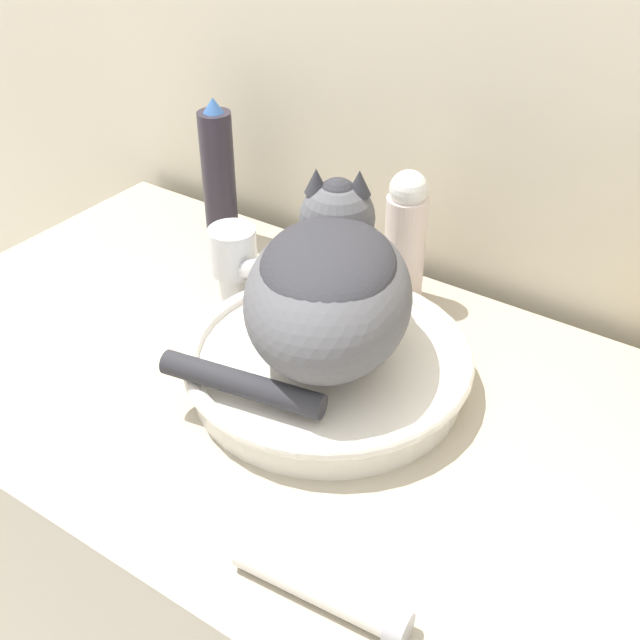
{
  "coord_description": "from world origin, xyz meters",
  "views": [
    {
      "loc": [
        0.36,
        -0.29,
        1.43
      ],
      "look_at": [
        -0.05,
        0.32,
        0.91
      ],
      "focal_mm": 45.0,
      "sensor_mm": 36.0,
      "label": 1
    }
  ],
  "objects_px": {
    "faucet": "(236,262)",
    "hairspray_can_black": "(218,173)",
    "cream_tube": "(323,591)",
    "lotion_bottle_white": "(405,238)",
    "cat": "(328,284)"
  },
  "relations": [
    {
      "from": "lotion_bottle_white",
      "to": "cream_tube",
      "type": "xyz_separation_m",
      "value": [
        0.18,
        -0.47,
        -0.08
      ]
    },
    {
      "from": "cat",
      "to": "faucet",
      "type": "distance_m",
      "value": 0.21
    },
    {
      "from": "cream_tube",
      "to": "hairspray_can_black",
      "type": "bearing_deg",
      "value": 137.24
    },
    {
      "from": "cat",
      "to": "faucet",
      "type": "relative_size",
      "value": 2.59
    },
    {
      "from": "cat",
      "to": "hairspray_can_black",
      "type": "xyz_separation_m",
      "value": [
        -0.34,
        0.21,
        -0.03
      ]
    },
    {
      "from": "cat",
      "to": "hairspray_can_black",
      "type": "distance_m",
      "value": 0.4
    },
    {
      "from": "faucet",
      "to": "hairspray_can_black",
      "type": "relative_size",
      "value": 0.56
    },
    {
      "from": "cream_tube",
      "to": "lotion_bottle_white",
      "type": "bearing_deg",
      "value": 111.51
    },
    {
      "from": "cat",
      "to": "lotion_bottle_white",
      "type": "xyz_separation_m",
      "value": [
        -0.01,
        0.21,
        -0.04
      ]
    },
    {
      "from": "lotion_bottle_white",
      "to": "hairspray_can_black",
      "type": "relative_size",
      "value": 0.86
    },
    {
      "from": "faucet",
      "to": "lotion_bottle_white",
      "type": "height_order",
      "value": "lotion_bottle_white"
    },
    {
      "from": "hairspray_can_black",
      "to": "lotion_bottle_white",
      "type": "bearing_deg",
      "value": 0.0
    },
    {
      "from": "cat",
      "to": "cream_tube",
      "type": "distance_m",
      "value": 0.34
    },
    {
      "from": "faucet",
      "to": "cat",
      "type": "bearing_deg",
      "value": 1.31
    },
    {
      "from": "cat",
      "to": "lotion_bottle_white",
      "type": "relative_size",
      "value": 1.67
    }
  ]
}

